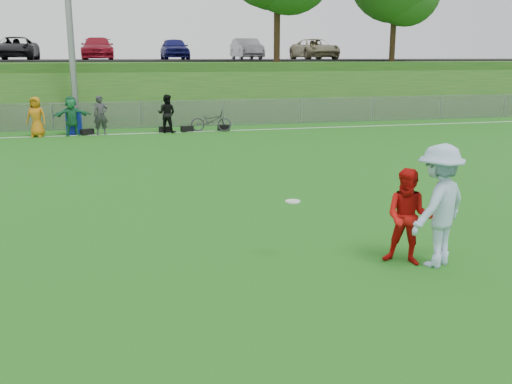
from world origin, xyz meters
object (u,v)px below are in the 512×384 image
object	(u,v)px
bicycle	(211,121)
recycling_bin	(74,122)
player_blue	(439,206)
frisbee	(293,201)
player_red_center	(408,217)

from	to	relation	value
bicycle	recycling_bin	bearing A→B (deg)	100.91
player_blue	recycling_bin	xyz separation A→B (m)	(-6.68, 18.32, -0.49)
recycling_bin	player_blue	bearing A→B (deg)	-69.97
player_blue	recycling_bin	world-z (taller)	player_blue
player_blue	recycling_bin	size ratio (longest dim) A/B	1.95
frisbee	bicycle	size ratio (longest dim) A/B	0.13
frisbee	recycling_bin	distance (m)	18.08
player_blue	bicycle	bearing A→B (deg)	-117.61
player_red_center	frisbee	distance (m)	1.91
player_red_center	player_blue	world-z (taller)	player_blue
recycling_bin	frisbee	bearing A→B (deg)	-75.72
frisbee	recycling_bin	bearing A→B (deg)	104.28
bicycle	frisbee	bearing A→B (deg)	-168.69
player_red_center	recycling_bin	bearing A→B (deg)	144.65
player_red_center	frisbee	bearing A→B (deg)	-164.07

